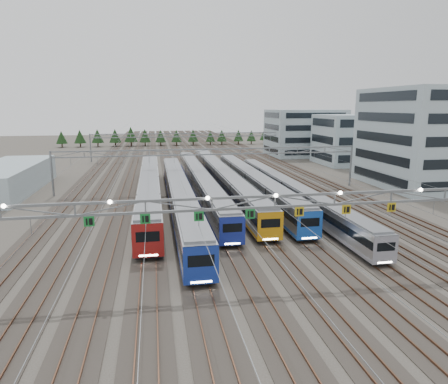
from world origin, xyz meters
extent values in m
plane|color=#47423A|center=(0.00, 0.00, 0.00)|extent=(400.00, 400.00, 0.00)
cube|color=#2D2823|center=(0.00, 100.00, 0.04)|extent=(54.00, 260.00, 0.08)
cube|color=brown|center=(-25.47, 100.00, 0.16)|extent=(0.08, 260.00, 0.16)
cube|color=brown|center=(25.47, 100.00, 0.16)|extent=(0.08, 260.00, 0.16)
cube|color=brown|center=(-0.72, 100.00, 0.16)|extent=(0.08, 260.00, 0.16)
cube|color=brown|center=(0.72, 100.00, 0.16)|extent=(0.08, 260.00, 0.16)
cube|color=black|center=(-11.25, 33.03, 0.44)|extent=(2.66, 53.57, 0.40)
cube|color=#A7A9AF|center=(-11.25, 33.03, 2.39)|extent=(3.13, 54.67, 3.52)
cube|color=black|center=(-11.25, 33.03, 2.81)|extent=(3.19, 54.39, 1.06)
cube|color=maroon|center=(-11.25, 33.03, 0.91)|extent=(3.18, 54.39, 0.39)
cube|color=slate|center=(-11.25, 33.03, 4.26)|extent=(2.81, 53.57, 0.28)
cube|color=maroon|center=(-11.25, 5.75, 2.39)|extent=(3.15, 0.12, 3.52)
cube|color=black|center=(-11.25, 5.72, 2.81)|extent=(2.35, 0.10, 1.06)
cube|color=white|center=(-11.25, 5.69, 0.85)|extent=(1.88, 0.06, 0.17)
cube|color=black|center=(-6.75, 27.57, 0.44)|extent=(2.58, 56.66, 0.39)
cube|color=#A7A9AF|center=(-6.75, 27.57, 2.33)|extent=(3.04, 57.82, 3.42)
cube|color=black|center=(-6.75, 27.57, 2.74)|extent=(3.10, 57.53, 1.03)
cube|color=#193297|center=(-6.75, 27.57, 0.89)|extent=(3.09, 57.53, 0.38)
cube|color=slate|center=(-6.75, 27.57, 4.15)|extent=(2.74, 56.66, 0.27)
cube|color=#193297|center=(-6.75, -1.29, 2.33)|extent=(3.06, 0.12, 3.42)
cube|color=black|center=(-6.75, -1.32, 2.74)|extent=(2.28, 0.10, 1.03)
cube|color=white|center=(-6.75, -1.35, 0.84)|extent=(1.82, 0.06, 0.16)
cube|color=black|center=(-2.25, 38.62, 0.42)|extent=(2.44, 60.34, 0.37)
cube|color=#A7A9AF|center=(-2.25, 38.62, 2.21)|extent=(2.87, 61.57, 3.22)
cube|color=black|center=(-2.25, 38.62, 2.60)|extent=(2.93, 61.27, 0.97)
cube|color=#1C2C9B|center=(-2.25, 38.62, 0.85)|extent=(2.92, 61.27, 0.36)
cube|color=slate|center=(-2.25, 38.62, 3.92)|extent=(2.58, 60.34, 0.26)
cube|color=#1C2C9B|center=(-2.25, 7.88, 2.21)|extent=(2.89, 0.12, 3.22)
cube|color=black|center=(-2.25, 7.85, 2.60)|extent=(2.15, 0.10, 0.97)
cube|color=white|center=(-2.25, 7.82, 0.80)|extent=(1.72, 0.06, 0.15)
cube|color=black|center=(2.25, 40.98, 0.43)|extent=(2.53, 63.61, 0.38)
cube|color=#A7A9AF|center=(2.25, 40.98, 2.28)|extent=(2.97, 64.91, 3.34)
cube|color=black|center=(2.25, 40.98, 2.69)|extent=(3.03, 64.59, 1.01)
cube|color=orange|center=(2.25, 40.98, 0.88)|extent=(3.02, 64.59, 0.37)
cube|color=slate|center=(2.25, 40.98, 4.06)|extent=(2.68, 63.61, 0.27)
cube|color=orange|center=(2.25, 8.57, 2.28)|extent=(2.99, 0.12, 3.34)
cube|color=black|center=(2.25, 8.54, 2.69)|extent=(2.23, 0.10, 1.01)
cube|color=white|center=(2.25, 8.51, 0.82)|extent=(1.78, 0.06, 0.16)
cube|color=black|center=(6.75, 34.44, 0.43)|extent=(2.52, 51.60, 0.38)
cube|color=#A7A9AF|center=(6.75, 34.44, 2.28)|extent=(2.97, 52.65, 3.34)
cube|color=black|center=(6.75, 34.44, 2.68)|extent=(3.03, 52.39, 1.01)
cube|color=blue|center=(6.75, 34.44, 0.88)|extent=(3.02, 52.39, 0.37)
cube|color=slate|center=(6.75, 34.44, 4.05)|extent=(2.67, 51.60, 0.26)
cube|color=blue|center=(6.75, 8.16, 2.28)|extent=(2.99, 0.12, 3.34)
cube|color=black|center=(6.75, 8.13, 2.68)|extent=(2.23, 0.10, 1.01)
cube|color=white|center=(6.75, 8.10, 0.82)|extent=(1.78, 0.06, 0.16)
cube|color=black|center=(11.25, 28.31, 0.40)|extent=(2.15, 55.17, 0.33)
cube|color=#A7A9AF|center=(11.25, 28.31, 1.98)|extent=(2.53, 56.29, 2.84)
cube|color=black|center=(11.25, 28.31, 2.32)|extent=(2.59, 56.01, 0.86)
cube|color=gray|center=(11.25, 28.31, 0.78)|extent=(2.58, 56.01, 0.32)
cube|color=slate|center=(11.25, 28.31, 3.49)|extent=(2.28, 55.17, 0.23)
cube|color=gray|center=(11.25, 0.22, 1.98)|extent=(2.55, 0.12, 2.84)
cube|color=black|center=(11.25, 0.19, 2.32)|extent=(1.90, 0.10, 0.86)
cube|color=white|center=(11.25, 0.16, 0.74)|extent=(1.52, 0.06, 0.14)
cube|color=slate|center=(0.00, 0.00, 7.80)|extent=(56.00, 0.22, 0.22)
cube|color=slate|center=(0.00, 0.00, 6.80)|extent=(56.00, 0.22, 0.22)
cube|color=#187B30|center=(-15.75, -0.12, 6.30)|extent=(0.85, 0.06, 0.85)
cube|color=#187B30|center=(-11.25, -0.12, 6.30)|extent=(0.85, 0.06, 0.85)
cube|color=#187B30|center=(-6.75, -0.12, 6.30)|extent=(0.85, 0.06, 0.85)
cube|color=#187B30|center=(-2.25, -0.12, 6.30)|extent=(0.85, 0.06, 0.85)
cube|color=gold|center=(2.25, -0.12, 6.30)|extent=(0.85, 0.06, 0.85)
cube|color=gold|center=(6.75, -0.12, 6.30)|extent=(0.85, 0.06, 0.85)
cube|color=gold|center=(11.25, -0.12, 6.30)|extent=(0.85, 0.06, 0.85)
cylinder|color=slate|center=(-28.00, 40.00, 4.00)|extent=(0.36, 0.36, 8.00)
cylinder|color=slate|center=(28.00, 40.00, 4.00)|extent=(0.36, 0.36, 8.00)
cube|color=slate|center=(0.00, 40.00, 7.80)|extent=(56.00, 0.22, 0.22)
cube|color=slate|center=(0.00, 40.00, 6.80)|extent=(56.00, 0.22, 0.22)
cylinder|color=slate|center=(-28.00, 85.00, 4.00)|extent=(0.36, 0.36, 8.00)
cylinder|color=slate|center=(28.00, 85.00, 4.00)|extent=(0.36, 0.36, 8.00)
cube|color=slate|center=(0.00, 85.00, 7.80)|extent=(56.00, 0.22, 0.22)
cube|color=slate|center=(0.00, 85.00, 6.80)|extent=(56.00, 0.22, 0.22)
cube|color=#AAC2CB|center=(41.65, 37.55, 9.51)|extent=(18.00, 22.00, 19.02)
cube|color=#AAC2CB|center=(41.39, 68.91, 6.66)|extent=(14.00, 16.00, 13.32)
cube|color=#AAC2CB|center=(37.42, 89.80, 7.25)|extent=(22.00, 18.00, 14.51)
cube|color=#AAC2CB|center=(-37.10, 45.62, 2.48)|extent=(10.00, 30.00, 4.95)
camera|label=1|loc=(-10.33, -32.80, 15.46)|focal=32.00mm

